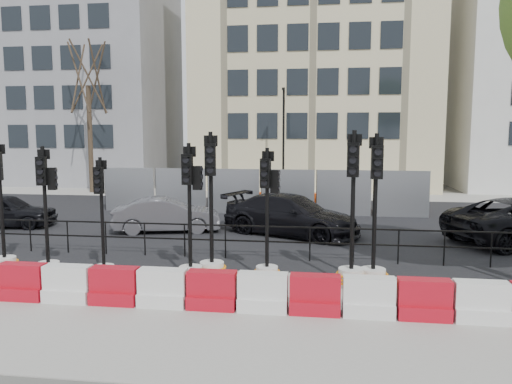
# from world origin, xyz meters

# --- Properties ---
(ground) EXTENTS (120.00, 120.00, 0.00)m
(ground) POSITION_xyz_m (0.00, 0.00, 0.00)
(ground) COLOR #51514C
(ground) RESTS_ON ground
(sidewalk_near) EXTENTS (40.00, 6.00, 0.02)m
(sidewalk_near) POSITION_xyz_m (0.00, -3.00, 0.01)
(sidewalk_near) COLOR gray
(sidewalk_near) RESTS_ON ground
(road) EXTENTS (40.00, 14.00, 0.03)m
(road) POSITION_xyz_m (0.00, 7.00, 0.01)
(road) COLOR black
(road) RESTS_ON ground
(sidewalk_far) EXTENTS (40.00, 4.00, 0.02)m
(sidewalk_far) POSITION_xyz_m (0.00, 16.00, 0.01)
(sidewalk_far) COLOR gray
(sidewalk_far) RESTS_ON ground
(building_grey) EXTENTS (11.00, 9.06, 14.00)m
(building_grey) POSITION_xyz_m (-14.00, 21.99, 7.00)
(building_grey) COLOR gray
(building_grey) RESTS_ON ground
(building_cream) EXTENTS (15.00, 10.06, 18.00)m
(building_cream) POSITION_xyz_m (2.00, 21.99, 9.00)
(building_cream) COLOR beige
(building_cream) RESTS_ON ground
(kerb_railing) EXTENTS (18.00, 0.04, 1.00)m
(kerb_railing) POSITION_xyz_m (0.00, 1.20, 0.69)
(kerb_railing) COLOR black
(kerb_railing) RESTS_ON ground
(heras_fencing) EXTENTS (14.33, 1.72, 2.00)m
(heras_fencing) POSITION_xyz_m (0.57, 9.86, 0.65)
(heras_fencing) COLOR gray
(heras_fencing) RESTS_ON ground
(lamp_post_far) EXTENTS (0.12, 0.56, 6.00)m
(lamp_post_far) POSITION_xyz_m (0.50, 14.98, 3.22)
(lamp_post_far) COLOR black
(lamp_post_far) RESTS_ON ground
(tree_bare_far) EXTENTS (2.00, 2.00, 9.00)m
(tree_bare_far) POSITION_xyz_m (-11.00, 15.50, 6.65)
(tree_bare_far) COLOR #473828
(tree_bare_far) RESTS_ON ground
(barrier_row) EXTENTS (16.75, 0.50, 0.80)m
(barrier_row) POSITION_xyz_m (0.00, -2.80, 0.37)
(barrier_row) COLOR red
(barrier_row) RESTS_ON ground
(traffic_signal_a) EXTENTS (0.67, 0.67, 3.40)m
(traffic_signal_a) POSITION_xyz_m (-5.38, -0.96, 0.70)
(traffic_signal_a) COLOR silver
(traffic_signal_a) RESTS_ON ground
(traffic_signal_b) EXTENTS (0.65, 0.65, 3.28)m
(traffic_signal_b) POSITION_xyz_m (-4.01, -1.21, 0.78)
(traffic_signal_b) COLOR silver
(traffic_signal_b) RESTS_ON ground
(traffic_signal_c) EXTENTS (0.60, 0.60, 3.02)m
(traffic_signal_c) POSITION_xyz_m (-2.56, -1.20, 0.62)
(traffic_signal_c) COLOR silver
(traffic_signal_c) RESTS_ON ground
(traffic_signal_d) EXTENTS (0.66, 0.66, 3.37)m
(traffic_signal_d) POSITION_xyz_m (-0.38, -1.15, 0.80)
(traffic_signal_d) COLOR silver
(traffic_signal_d) RESTS_ON ground
(traffic_signal_e) EXTENTS (0.71, 0.71, 3.63)m
(traffic_signal_e) POSITION_xyz_m (0.06, -0.79, 0.75)
(traffic_signal_e) COLOR silver
(traffic_signal_e) RESTS_ON ground
(traffic_signal_f) EXTENTS (0.64, 0.64, 3.25)m
(traffic_signal_f) POSITION_xyz_m (1.44, -0.85, 0.78)
(traffic_signal_f) COLOR silver
(traffic_signal_f) RESTS_ON ground
(traffic_signal_g) EXTENTS (0.72, 0.72, 3.66)m
(traffic_signal_g) POSITION_xyz_m (3.43, -0.94, 0.76)
(traffic_signal_g) COLOR silver
(traffic_signal_g) RESTS_ON ground
(traffic_signal_h) EXTENTS (0.71, 0.71, 3.60)m
(traffic_signal_h) POSITION_xyz_m (3.94, -0.85, 0.74)
(traffic_signal_h) COLOR silver
(traffic_signal_h) RESTS_ON ground
(car_a) EXTENTS (2.56, 4.21, 1.29)m
(car_a) POSITION_xyz_m (-9.28, 4.71, 0.65)
(car_a) COLOR black
(car_a) RESTS_ON ground
(car_b) EXTENTS (3.15, 4.44, 1.26)m
(car_b) POSITION_xyz_m (-2.86, 4.69, 0.63)
(car_b) COLOR #4B4A4F
(car_b) RESTS_ON ground
(car_c) EXTENTS (5.72, 6.45, 1.43)m
(car_c) POSITION_xyz_m (1.63, 4.77, 0.72)
(car_c) COLOR black
(car_c) RESTS_ON ground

